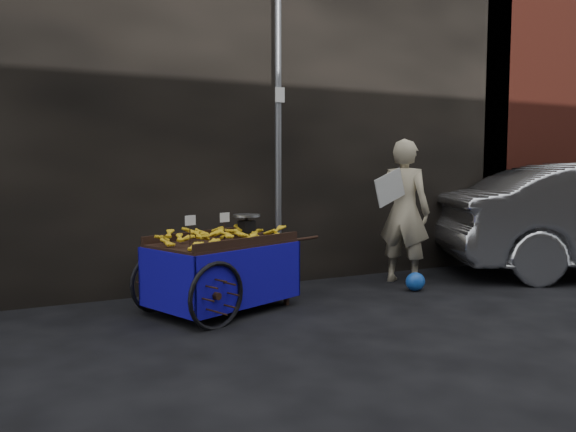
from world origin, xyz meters
TOP-DOWN VIEW (x-y plane):
  - ground at (0.00, 0.00)m, footprint 80.00×80.00m
  - building_wall at (0.39, 2.60)m, footprint 13.50×2.00m
  - street_pole at (0.30, 1.30)m, footprint 0.12×0.10m
  - banana_cart at (-0.72, 0.60)m, footprint 2.16×1.54m
  - vendor at (1.95, 0.94)m, footprint 1.02×0.82m
  - plastic_bag at (1.77, 0.44)m, footprint 0.26×0.21m

SIDE VIEW (x-z plane):
  - ground at x=0.00m, z-range 0.00..0.00m
  - plastic_bag at x=1.77m, z-range 0.00..0.23m
  - banana_cart at x=-0.72m, z-range 0.13..1.20m
  - vendor at x=1.95m, z-range 0.00..1.89m
  - street_pole at x=0.30m, z-range 0.01..4.01m
  - building_wall at x=0.39m, z-range 0.00..5.00m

